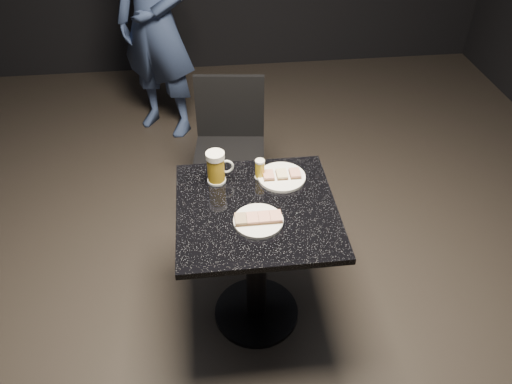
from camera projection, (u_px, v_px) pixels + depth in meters
floor at (256, 313)px, 2.65m from camera, size 6.00×6.00×0.00m
plate_large at (258, 221)px, 2.10m from camera, size 0.21×0.21×0.01m
plate_small at (282, 177)px, 2.33m from camera, size 0.22×0.22×0.01m
patron at (155, 23)px, 3.54m from camera, size 0.75×0.68×1.72m
table at (256, 246)px, 2.33m from camera, size 0.70×0.70×0.75m
beer_mug at (216, 167)px, 2.27m from camera, size 0.13×0.09×0.16m
beer_tumbler at (260, 169)px, 2.31m from camera, size 0.05×0.05×0.10m
chair at (230, 142)px, 3.01m from camera, size 0.46×0.46×0.88m
canapes_on_plate_large at (258, 218)px, 2.09m from camera, size 0.20×0.07×0.02m
canapes_on_plate_small at (282, 174)px, 2.32m from camera, size 0.17×0.07×0.02m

